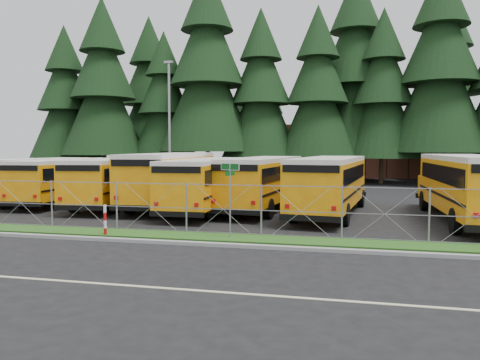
{
  "coord_description": "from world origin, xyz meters",
  "views": [
    {
      "loc": [
        5.14,
        -18.36,
        3.39
      ],
      "look_at": [
        0.03,
        4.0,
        1.79
      ],
      "focal_mm": 35.0,
      "sensor_mm": 36.0,
      "label": 1
    }
  ],
  "objects_px": {
    "bus_4": "(208,185)",
    "bus_6": "(331,186)",
    "light_standard": "(169,121)",
    "bus_2": "(116,182)",
    "striped_bollard": "(105,220)",
    "bus_1": "(69,181)",
    "bus_5": "(264,184)",
    "bus_east": "(467,189)",
    "bus_3": "(173,180)",
    "bus_0": "(32,181)",
    "street_sign": "(230,184)"
  },
  "relations": [
    {
      "from": "bus_4",
      "to": "bus_6",
      "type": "xyz_separation_m",
      "value": [
        6.4,
        0.13,
        0.06
      ]
    },
    {
      "from": "bus_6",
      "to": "light_standard",
      "type": "xyz_separation_m",
      "value": [
        -12.94,
        11.16,
        4.05
      ]
    },
    {
      "from": "bus_2",
      "to": "striped_bollard",
      "type": "distance_m",
      "value": 9.39
    },
    {
      "from": "bus_1",
      "to": "bus_2",
      "type": "distance_m",
      "value": 3.54
    },
    {
      "from": "light_standard",
      "to": "bus_5",
      "type": "bearing_deg",
      "value": -46.92
    },
    {
      "from": "bus_2",
      "to": "bus_east",
      "type": "distance_m",
      "value": 18.38
    },
    {
      "from": "bus_3",
      "to": "light_standard",
      "type": "height_order",
      "value": "light_standard"
    },
    {
      "from": "bus_1",
      "to": "light_standard",
      "type": "xyz_separation_m",
      "value": [
        2.73,
        9.68,
        4.16
      ]
    },
    {
      "from": "bus_6",
      "to": "bus_0",
      "type": "bearing_deg",
      "value": -176.7
    },
    {
      "from": "bus_5",
      "to": "striped_bollard",
      "type": "xyz_separation_m",
      "value": [
        -4.61,
        -8.85,
        -0.82
      ]
    },
    {
      "from": "bus_0",
      "to": "striped_bollard",
      "type": "xyz_separation_m",
      "value": [
        9.8,
        -8.88,
        -0.75
      ]
    },
    {
      "from": "bus_1",
      "to": "street_sign",
      "type": "bearing_deg",
      "value": -37.45
    },
    {
      "from": "bus_east",
      "to": "bus_5",
      "type": "bearing_deg",
      "value": 166.54
    },
    {
      "from": "bus_east",
      "to": "bus_4",
      "type": "bearing_deg",
      "value": 175.24
    },
    {
      "from": "bus_2",
      "to": "bus_5",
      "type": "xyz_separation_m",
      "value": [
        8.58,
        0.37,
        0.04
      ]
    },
    {
      "from": "bus_3",
      "to": "bus_east",
      "type": "relative_size",
      "value": 1.01
    },
    {
      "from": "bus_3",
      "to": "bus_0",
      "type": "bearing_deg",
      "value": 178.84
    },
    {
      "from": "bus_3",
      "to": "bus_6",
      "type": "distance_m",
      "value": 9.07
    },
    {
      "from": "bus_0",
      "to": "street_sign",
      "type": "distance_m",
      "value": 16.82
    },
    {
      "from": "bus_1",
      "to": "bus_0",
      "type": "bearing_deg",
      "value": -176.0
    },
    {
      "from": "bus_3",
      "to": "bus_2",
      "type": "bearing_deg",
      "value": -171.43
    },
    {
      "from": "bus_1",
      "to": "bus_5",
      "type": "bearing_deg",
      "value": -3.81
    },
    {
      "from": "bus_east",
      "to": "street_sign",
      "type": "height_order",
      "value": "bus_east"
    },
    {
      "from": "bus_3",
      "to": "bus_6",
      "type": "height_order",
      "value": "bus_3"
    },
    {
      "from": "bus_4",
      "to": "striped_bollard",
      "type": "xyz_separation_m",
      "value": [
        -1.82,
        -7.54,
        -0.79
      ]
    },
    {
      "from": "bus_5",
      "to": "light_standard",
      "type": "xyz_separation_m",
      "value": [
        -9.33,
        9.98,
        4.08
      ]
    },
    {
      "from": "bus_1",
      "to": "striped_bollard",
      "type": "relative_size",
      "value": 8.51
    },
    {
      "from": "bus_0",
      "to": "bus_east",
      "type": "xyz_separation_m",
      "value": [
        24.12,
        -2.24,
        0.17
      ]
    },
    {
      "from": "bus_3",
      "to": "street_sign",
      "type": "relative_size",
      "value": 4.15
    },
    {
      "from": "bus_4",
      "to": "bus_5",
      "type": "relative_size",
      "value": 0.98
    },
    {
      "from": "street_sign",
      "to": "bus_east",
      "type": "bearing_deg",
      "value": 32.57
    },
    {
      "from": "bus_0",
      "to": "street_sign",
      "type": "relative_size",
      "value": 3.66
    },
    {
      "from": "bus_4",
      "to": "bus_6",
      "type": "bearing_deg",
      "value": 0.38
    },
    {
      "from": "bus_1",
      "to": "bus_5",
      "type": "relative_size",
      "value": 0.94
    },
    {
      "from": "bus_2",
      "to": "street_sign",
      "type": "relative_size",
      "value": 3.74
    },
    {
      "from": "light_standard",
      "to": "bus_2",
      "type": "bearing_deg",
      "value": -85.87
    },
    {
      "from": "bus_east",
      "to": "street_sign",
      "type": "distance_m",
      "value": 11.3
    },
    {
      "from": "bus_3",
      "to": "striped_bollard",
      "type": "relative_size",
      "value": 9.71
    },
    {
      "from": "street_sign",
      "to": "light_standard",
      "type": "distance_m",
      "value": 20.88
    },
    {
      "from": "striped_bollard",
      "to": "bus_6",
      "type": "bearing_deg",
      "value": 42.99
    },
    {
      "from": "bus_3",
      "to": "bus_1",
      "type": "bearing_deg",
      "value": 177.11
    },
    {
      "from": "striped_bollard",
      "to": "bus_east",
      "type": "bearing_deg",
      "value": 24.88
    },
    {
      "from": "bus_5",
      "to": "street_sign",
      "type": "height_order",
      "value": "bus_5"
    },
    {
      "from": "bus_0",
      "to": "bus_1",
      "type": "relative_size",
      "value": 1.01
    },
    {
      "from": "bus_3",
      "to": "bus_5",
      "type": "relative_size",
      "value": 1.07
    },
    {
      "from": "bus_5",
      "to": "striped_bollard",
      "type": "relative_size",
      "value": 9.05
    },
    {
      "from": "bus_2",
      "to": "bus_5",
      "type": "distance_m",
      "value": 8.59
    },
    {
      "from": "bus_2",
      "to": "street_sign",
      "type": "bearing_deg",
      "value": -48.58
    },
    {
      "from": "bus_3",
      "to": "bus_6",
      "type": "relative_size",
      "value": 1.05
    },
    {
      "from": "bus_0",
      "to": "bus_6",
      "type": "relative_size",
      "value": 0.93
    }
  ]
}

